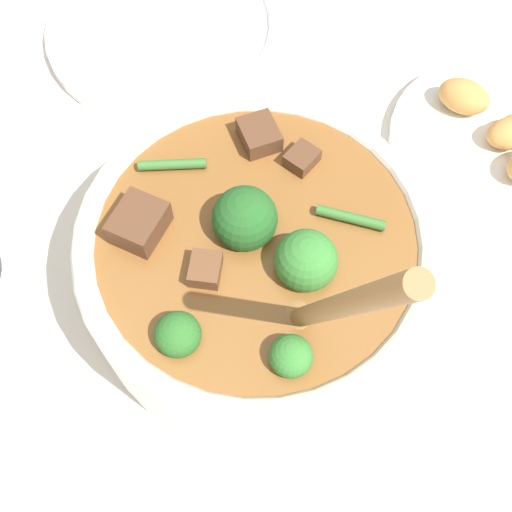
% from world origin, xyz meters
% --- Properties ---
extents(ground_plane, '(4.00, 4.00, 0.00)m').
position_xyz_m(ground_plane, '(0.00, 0.00, 0.00)').
color(ground_plane, silver).
extents(stew_bowl, '(0.25, 0.25, 0.26)m').
position_xyz_m(stew_bowl, '(-0.00, 0.00, 0.05)').
color(stew_bowl, white).
rests_on(stew_bowl, ground_plane).
extents(empty_plate, '(0.23, 0.23, 0.02)m').
position_xyz_m(empty_plate, '(0.28, 0.05, 0.01)').
color(empty_plate, white).
rests_on(empty_plate, ground_plane).
extents(food_plate, '(0.19, 0.19, 0.04)m').
position_xyz_m(food_plate, '(0.11, -0.23, 0.01)').
color(food_plate, white).
rests_on(food_plate, ground_plane).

